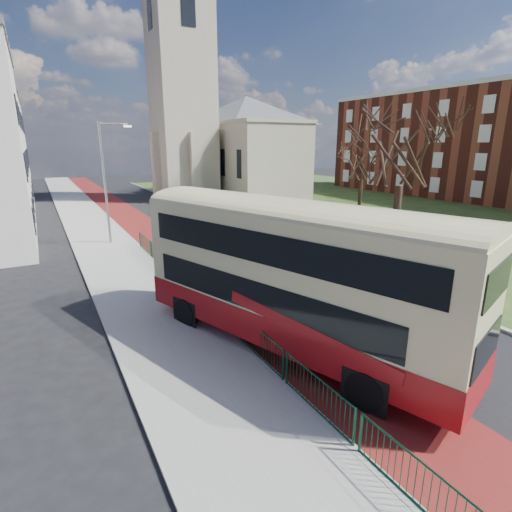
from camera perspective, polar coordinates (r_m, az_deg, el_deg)
ground at (r=15.21m, az=9.32°, el=-10.89°), size 160.00×160.00×0.00m
road_carriageway at (r=32.91m, az=-10.24°, el=3.68°), size 9.00×120.00×0.01m
bus_lane at (r=32.19m, az=-14.79°, el=3.13°), size 3.40×120.00×0.01m
pavement_west at (r=31.53m, az=-21.49°, el=2.39°), size 4.00×120.00×0.12m
kerb_west at (r=31.82m, az=-17.94°, el=2.85°), size 0.25×120.00×0.13m
kerb_east at (r=36.36m, az=-4.36°, el=5.12°), size 0.25×80.00×0.13m
grass_green at (r=47.97m, az=18.00°, el=6.94°), size 40.00×80.00×0.04m
footpath at (r=35.83m, az=25.14°, el=3.49°), size 18.84×32.82×0.03m
pedestrian_railing at (r=16.83m, az=-7.16°, el=-6.03°), size 0.07×24.00×1.12m
gothic_church at (r=53.37m, az=-5.52°, el=22.58°), size 16.38×18.00×40.00m
brick_terrace at (r=57.38m, az=30.12°, el=13.74°), size 10.30×44.30×13.50m
streetlamp at (r=28.99m, az=-20.57°, el=10.50°), size 2.13×0.18×8.00m
bus at (r=13.03m, az=4.82°, el=-2.08°), size 6.38×11.93×4.89m
winter_tree_near at (r=29.07m, az=20.34°, el=15.48°), size 7.69×7.69×10.18m
winter_tree_far at (r=46.10m, az=15.00°, el=13.25°), size 6.29×6.29×7.37m
litter_bin at (r=26.67m, az=15.67°, el=1.54°), size 0.63×0.63×0.87m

